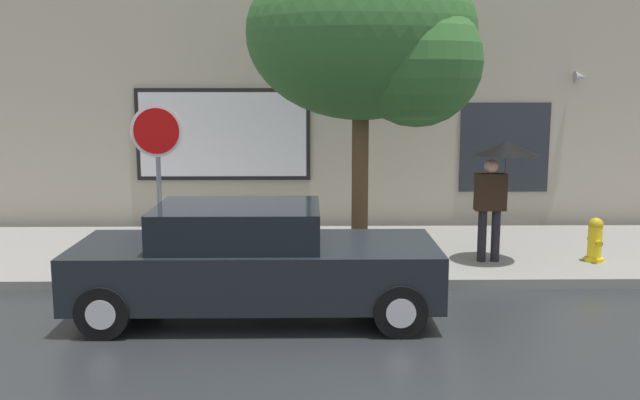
% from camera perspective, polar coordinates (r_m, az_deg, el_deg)
% --- Properties ---
extents(ground_plane, '(60.00, 60.00, 0.00)m').
position_cam_1_polar(ground_plane, '(9.41, 3.32, -9.00)').
color(ground_plane, '#282B2D').
extents(sidewalk, '(20.00, 4.00, 0.15)m').
position_cam_1_polar(sidewalk, '(12.27, 2.30, -4.28)').
color(sidewalk, gray).
rests_on(sidewalk, ground).
extents(building_facade, '(20.00, 0.67, 7.00)m').
position_cam_1_polar(building_facade, '(14.44, 1.77, 11.37)').
color(building_facade, '#B2A893').
rests_on(building_facade, ground).
extents(parked_car, '(4.58, 1.86, 1.44)m').
position_cam_1_polar(parked_car, '(9.11, -5.43, -4.98)').
color(parked_car, black).
rests_on(parked_car, ground).
extents(fire_hydrant, '(0.30, 0.44, 0.71)m').
position_cam_1_polar(fire_hydrant, '(12.15, 21.26, -3.02)').
color(fire_hydrant, yellow).
rests_on(fire_hydrant, sidewalk).
extents(pedestrian_with_umbrella, '(1.04, 1.04, 1.93)m').
position_cam_1_polar(pedestrian_with_umbrella, '(11.48, 14.37, 2.75)').
color(pedestrian_with_umbrella, black).
rests_on(pedestrian_with_umbrella, sidewalk).
extents(street_tree, '(3.55, 3.01, 4.91)m').
position_cam_1_polar(street_tree, '(11.07, 4.24, 12.77)').
color(street_tree, '#4C3823').
rests_on(street_tree, sidewalk).
extents(stop_sign, '(0.76, 0.10, 2.52)m').
position_cam_1_polar(stop_sign, '(10.54, -12.95, 3.49)').
color(stop_sign, gray).
rests_on(stop_sign, sidewalk).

